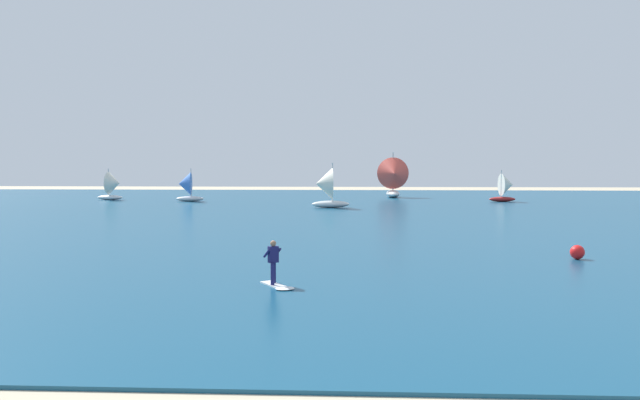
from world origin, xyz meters
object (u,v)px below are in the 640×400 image
kitesurfer (276,270)px  sailboat_leading (113,186)px  sailboat_mid_right (325,187)px  sailboat_far_left (186,186)px  marker_buoy (577,252)px  sailboat_near_shore (393,177)px  sailboat_trailing (506,187)px

kitesurfer → sailboat_leading: (-25.31, 51.52, 1.09)m
sailboat_mid_right → sailboat_far_left: (-16.26, 9.21, -0.31)m
sailboat_far_left → marker_buoy: bearing=-55.0°
sailboat_near_shore → sailboat_far_left: size_ratio=1.52×
sailboat_trailing → marker_buoy: 43.91m
kitesurfer → sailboat_far_left: size_ratio=0.52×
sailboat_mid_right → sailboat_leading: bearing=155.8°
sailboat_mid_right → kitesurfer: bearing=-90.3°
sailboat_trailing → sailboat_leading: size_ratio=0.97×
sailboat_near_shore → sailboat_far_left: (-24.09, -9.07, -0.89)m
kitesurfer → sailboat_far_left: 51.83m
kitesurfer → sailboat_trailing: size_ratio=0.54×
kitesurfer → marker_buoy: bearing=28.3°
kitesurfer → sailboat_mid_right: size_ratio=0.44×
sailboat_leading → sailboat_near_shore: bearing=11.5°
sailboat_trailing → marker_buoy: bearing=-99.0°
sailboat_mid_right → sailboat_near_shore: 19.89m
sailboat_mid_right → sailboat_far_left: bearing=150.5°
kitesurfer → sailboat_mid_right: bearing=89.7°
sailboat_near_shore → marker_buoy: (5.36, -51.14, -2.26)m
sailboat_mid_right → sailboat_trailing: 22.61m
sailboat_near_shore → sailboat_leading: bearing=-168.5°
kitesurfer → sailboat_near_shore: sailboat_near_shore is taller
sailboat_mid_right → sailboat_leading: size_ratio=1.19×
sailboat_leading → marker_buoy: 58.84m
sailboat_mid_right → sailboat_leading: (-25.49, 11.47, -0.33)m
sailboat_trailing → sailboat_leading: bearing=178.8°
kitesurfer → sailboat_near_shore: size_ratio=0.34×
sailboat_trailing → sailboat_near_shore: bearing=147.5°
sailboat_leading → marker_buoy: (38.67, -44.33, -1.36)m
sailboat_mid_right → sailboat_near_shore: (7.82, 18.28, 0.58)m
sailboat_mid_right → sailboat_leading: 27.96m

